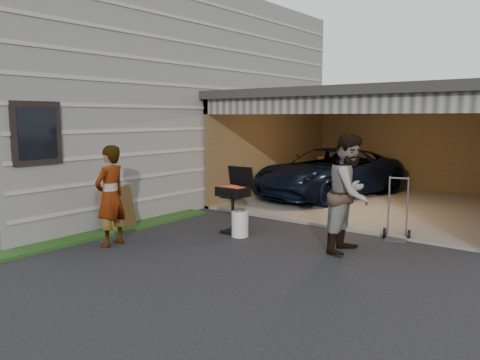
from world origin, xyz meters
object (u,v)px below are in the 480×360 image
object	(u,v)px
woman	(110,196)
hand_truck	(397,228)
man	(350,193)
minivan	(329,175)
plywood_panel	(118,209)
propane_tank	(240,224)
bbq_grill	(234,194)

from	to	relation	value
woman	hand_truck	size ratio (longest dim) A/B	1.51
woman	man	size ratio (longest dim) A/B	0.89
minivan	hand_truck	xyz separation A→B (m)	(3.13, -3.31, -0.44)
plywood_panel	propane_tank	bearing A→B (deg)	26.17
minivan	plywood_panel	distance (m)	6.25
man	hand_truck	distance (m)	1.52
bbq_grill	plywood_panel	bearing A→B (deg)	-147.00
bbq_grill	propane_tank	size ratio (longest dim) A/B	2.69
minivan	bbq_grill	size ratio (longest dim) A/B	3.69
man	propane_tank	xyz separation A→B (m)	(-2.07, -0.37, -0.76)
propane_tank	hand_truck	bearing A→B (deg)	33.42
man	propane_tank	bearing A→B (deg)	96.34
man	woman	bearing A→B (deg)	119.40
woman	hand_truck	distance (m)	5.27
woman	plywood_panel	world-z (taller)	woman
hand_truck	plywood_panel	bearing A→B (deg)	-164.76
woman	propane_tank	size ratio (longest dim) A/B	3.69
minivan	man	distance (m)	5.33
propane_tank	plywood_panel	world-z (taller)	plywood_panel
woman	propane_tank	world-z (taller)	woman
bbq_grill	propane_tank	world-z (taller)	bbq_grill
minivan	bbq_grill	bearing A→B (deg)	-75.18
minivan	woman	distance (m)	6.87
hand_truck	man	bearing A→B (deg)	-121.93
woman	hand_truck	world-z (taller)	woman
woman	bbq_grill	bearing A→B (deg)	142.07
man	bbq_grill	xyz separation A→B (m)	(-2.35, -0.20, -0.22)
bbq_grill	hand_truck	size ratio (longest dim) A/B	1.10
man	plywood_panel	xyz separation A→B (m)	(-4.33, -1.48, -0.57)
hand_truck	propane_tank	bearing A→B (deg)	-161.41
propane_tank	hand_truck	size ratio (longest dim) A/B	0.41
woman	plywood_panel	bearing A→B (deg)	-142.03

